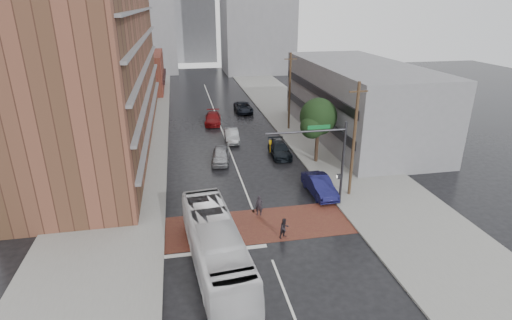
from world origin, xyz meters
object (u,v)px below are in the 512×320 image
object	(u,v)px
car_travel_c	(213,118)
car_parked_far	(279,144)
car_parked_mid	(280,149)
pedestrian_a	(259,206)
car_travel_b	(232,135)
car_travel_a	(221,155)
transit_bus	(216,247)
car_parked_near	(320,186)
pedestrian_b	(284,228)
suv_travel	(243,107)

from	to	relation	value
car_travel_c	car_parked_far	bearing A→B (deg)	-55.20
car_travel_c	car_parked_mid	distance (m)	15.23
pedestrian_a	car_travel_b	size ratio (longest dim) A/B	0.36
car_travel_b	car_parked_far	distance (m)	6.36
car_travel_a	car_travel_c	bearing A→B (deg)	96.73
transit_bus	car_parked_mid	size ratio (longest dim) A/B	2.32
car_parked_near	car_parked_far	size ratio (longest dim) A/B	1.26
car_parked_near	pedestrian_a	bearing A→B (deg)	-158.67
car_travel_b	pedestrian_a	bearing A→B (deg)	-88.46
car_travel_c	car_parked_far	distance (m)	13.70
car_travel_a	car_parked_near	world-z (taller)	car_parked_near
pedestrian_b	car_parked_near	size ratio (longest dim) A/B	0.31
car_travel_c	transit_bus	bearing A→B (deg)	-88.48
transit_bus	suv_travel	world-z (taller)	transit_bus
pedestrian_a	car_travel_a	distance (m)	12.01
pedestrian_a	suv_travel	world-z (taller)	pedestrian_a
car_travel_a	car_parked_near	bearing A→B (deg)	-41.33
car_travel_b	car_parked_mid	world-z (taller)	car_travel_b
pedestrian_a	car_parked_far	xyz separation A→B (m)	(5.29, 14.48, -0.16)
suv_travel	car_parked_near	xyz separation A→B (m)	(1.97, -29.30, 0.08)
car_travel_a	car_parked_far	size ratio (longest dim) A/B	1.14
car_parked_mid	car_parked_far	world-z (taller)	car_parked_mid
transit_bus	car_travel_c	xyz separation A→B (m)	(2.81, 32.76, -0.86)
car_travel_b	suv_travel	size ratio (longest dim) A/B	0.85
car_parked_near	car_travel_c	bearing A→B (deg)	104.04
pedestrian_a	car_parked_near	world-z (taller)	pedestrian_a
suv_travel	car_parked_far	size ratio (longest dim) A/B	1.36
car_travel_b	car_parked_near	xyz separation A→B (m)	(5.64, -15.77, 0.07)
transit_bus	car_travel_c	bearing A→B (deg)	79.64
pedestrian_a	transit_bus	bearing A→B (deg)	-103.73
pedestrian_b	pedestrian_a	bearing A→B (deg)	84.20
pedestrian_a	suv_travel	bearing A→B (deg)	102.09
car_travel_c	car_parked_far	xyz separation A→B (m)	(6.51, -12.05, -0.09)
pedestrian_b	car_travel_a	world-z (taller)	car_travel_a
pedestrian_b	car_travel_a	bearing A→B (deg)	77.37
pedestrian_b	car_parked_far	xyz separation A→B (m)	(4.17, 18.04, -0.09)
car_parked_mid	car_parked_far	size ratio (longest dim) A/B	1.28
pedestrian_a	pedestrian_b	size ratio (longest dim) A/B	1.09
car_travel_c	car_travel_b	bearing A→B (deg)	-72.90
car_travel_b	car_parked_near	size ratio (longest dim) A/B	0.92
pedestrian_b	car_parked_near	xyz separation A→B (m)	(4.83, 6.22, 0.06)
pedestrian_a	pedestrian_b	xyz separation A→B (m)	(1.12, -3.57, -0.07)
pedestrian_a	car_parked_mid	bearing A→B (deg)	88.09
pedestrian_b	car_travel_b	xyz separation A→B (m)	(-0.81, 21.99, -0.01)
suv_travel	car_parked_near	size ratio (longest dim) A/B	1.07
pedestrian_b	car_travel_c	world-z (taller)	car_travel_c
pedestrian_b	car_parked_far	bearing A→B (deg)	53.82
pedestrian_a	car_parked_far	distance (m)	15.41
car_parked_near	car_parked_mid	distance (m)	9.98
car_travel_b	suv_travel	distance (m)	14.02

